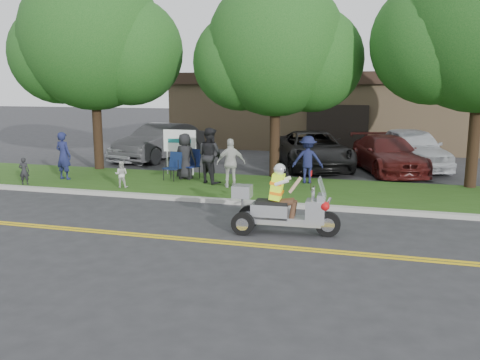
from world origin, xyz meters
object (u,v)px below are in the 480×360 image
(trike_scooter, at_px, (281,209))
(parked_car_far_right, at_px, (412,148))
(parked_car_far_left, at_px, (147,145))
(spectator_adult_right, at_px, (231,163))
(parked_car_mid, at_px, (313,150))
(parked_car_right, at_px, (388,154))
(spectator_adult_mid, at_px, (210,156))
(parked_car_left, at_px, (160,142))
(spectator_adult_left, at_px, (63,156))
(lawn_chair_b, at_px, (174,164))
(lawn_chair_a, at_px, (193,162))

(trike_scooter, xyz_separation_m, parked_car_far_right, (3.28, 10.42, 0.27))
(trike_scooter, bearing_deg, parked_car_far_left, 127.64)
(spectator_adult_right, bearing_deg, parked_car_mid, -133.14)
(parked_car_right, bearing_deg, parked_car_mid, 157.52)
(spectator_adult_mid, height_order, parked_car_left, spectator_adult_mid)
(spectator_adult_right, bearing_deg, spectator_adult_mid, -51.17)
(parked_car_far_left, relative_size, parked_car_left, 0.83)
(spectator_adult_left, relative_size, parked_car_far_right, 0.34)
(trike_scooter, xyz_separation_m, lawn_chair_b, (-4.78, 5.07, 0.08))
(spectator_adult_mid, xyz_separation_m, spectator_adult_right, (0.87, -0.48, -0.15))
(lawn_chair_a, xyz_separation_m, spectator_adult_left, (-4.26, -1.40, 0.25))
(spectator_adult_mid, bearing_deg, trike_scooter, 152.90)
(lawn_chair_b, height_order, parked_car_far_right, parked_car_far_right)
(spectator_adult_left, height_order, parked_car_far_right, spectator_adult_left)
(lawn_chair_b, bearing_deg, parked_car_far_right, 48.02)
(spectator_adult_right, xyz_separation_m, parked_car_mid, (1.92, 5.11, -0.14))
(parked_car_far_left, distance_m, parked_car_left, 0.63)
(trike_scooter, xyz_separation_m, spectator_adult_right, (-2.49, 4.34, 0.32))
(lawn_chair_b, relative_size, parked_car_far_left, 0.24)
(lawn_chair_b, relative_size, parked_car_right, 0.20)
(lawn_chair_a, bearing_deg, spectator_adult_right, -1.92)
(trike_scooter, xyz_separation_m, parked_car_mid, (-0.57, 9.45, 0.19))
(trike_scooter, distance_m, spectator_adult_left, 9.44)
(lawn_chair_a, xyz_separation_m, parked_car_left, (-3.33, 4.56, 0.13))
(spectator_adult_left, xyz_separation_m, parked_car_far_right, (11.77, 6.33, -0.10))
(lawn_chair_a, bearing_deg, spectator_adult_mid, -6.22)
(lawn_chair_a, bearing_deg, parked_car_far_left, 163.96)
(lawn_chair_a, xyz_separation_m, lawn_chair_b, (-0.54, -0.42, -0.04))
(trike_scooter, xyz_separation_m, parked_car_right, (2.35, 9.29, 0.14))
(lawn_chair_a, xyz_separation_m, spectator_adult_mid, (0.87, -0.68, 0.35))
(spectator_adult_mid, height_order, parked_car_far_left, spectator_adult_mid)
(lawn_chair_a, distance_m, spectator_adult_mid, 1.16)
(spectator_adult_left, relative_size, spectator_adult_right, 1.06)
(spectator_adult_left, distance_m, parked_car_right, 12.03)
(lawn_chair_a, height_order, parked_car_left, parked_car_left)
(parked_car_right, xyz_separation_m, parked_car_far_right, (0.92, 1.13, 0.14))
(parked_car_mid, bearing_deg, lawn_chair_b, -154.31)
(spectator_adult_mid, bearing_deg, lawn_chair_a, -9.77)
(lawn_chair_b, bearing_deg, parked_car_right, 45.01)
(lawn_chair_b, xyz_separation_m, parked_car_left, (-2.79, 4.98, 0.17))
(lawn_chair_a, bearing_deg, spectator_adult_left, -130.30)
(parked_car_far_left, xyz_separation_m, parked_car_right, (10.38, -0.34, 0.01))
(parked_car_far_left, bearing_deg, lawn_chair_b, -38.51)
(spectator_adult_left, bearing_deg, lawn_chair_b, -156.03)
(lawn_chair_b, relative_size, parked_car_left, 0.19)
(trike_scooter, height_order, lawn_chair_a, trike_scooter)
(spectator_adult_left, relative_size, parked_car_mid, 0.31)
(parked_car_right, bearing_deg, spectator_adult_mid, -161.26)
(spectator_adult_left, bearing_deg, parked_car_left, -89.63)
(parked_car_right, bearing_deg, trike_scooter, -123.47)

